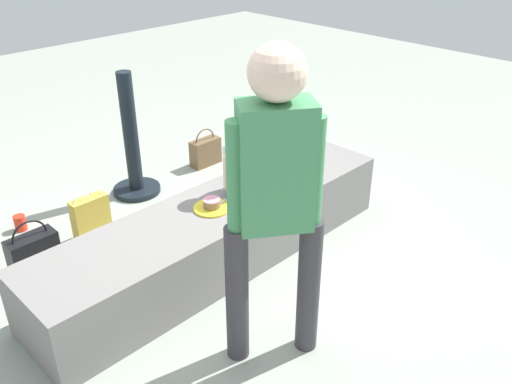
{
  "coord_description": "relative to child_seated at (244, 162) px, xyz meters",
  "views": [
    {
      "loc": [
        -1.83,
        -2.15,
        2.02
      ],
      "look_at": [
        -0.05,
        -0.37,
        0.65
      ],
      "focal_mm": 38.27,
      "sensor_mm": 36.0,
      "label": 1
    }
  ],
  "objects": [
    {
      "name": "handbag_black_leather",
      "position": [
        -1.08,
        0.73,
        -0.49
      ],
      "size": [
        0.29,
        0.13,
        0.35
      ],
      "color": "black",
      "rests_on": "ground_plane"
    },
    {
      "name": "cake_plate",
      "position": [
        -0.27,
        -0.01,
        -0.19
      ],
      "size": [
        0.22,
        0.22,
        0.07
      ],
      "color": "yellow",
      "rests_on": "concrete_ledge"
    },
    {
      "name": "child_seated",
      "position": [
        0.0,
        0.0,
        0.0
      ],
      "size": [
        0.28,
        0.32,
        0.48
      ],
      "color": "#132450",
      "rests_on": "concrete_ledge"
    },
    {
      "name": "gift_bag",
      "position": [
        -0.65,
        0.8,
        -0.46
      ],
      "size": [
        0.25,
        0.09,
        0.35
      ],
      "color": "gold",
      "rests_on": "ground_plane"
    },
    {
      "name": "handbag_brown_canvas",
      "position": [
        0.63,
        1.14,
        -0.5
      ],
      "size": [
        0.27,
        0.11,
        0.33
      ],
      "color": "brown",
      "rests_on": "ground_plane"
    },
    {
      "name": "party_cup_red",
      "position": [
        -0.95,
        1.24,
        -0.56
      ],
      "size": [
        0.08,
        0.08,
        0.11
      ],
      "primitive_type": "cylinder",
      "color": "red",
      "rests_on": "ground_plane"
    },
    {
      "name": "concrete_ledge",
      "position": [
        -0.22,
        0.0,
        -0.42
      ],
      "size": [
        2.43,
        0.56,
        0.4
      ],
      "primitive_type": "cube",
      "color": "slate",
      "rests_on": "ground_plane"
    },
    {
      "name": "water_bottle_near_gift",
      "position": [
        0.64,
        0.77,
        -0.51
      ],
      "size": [
        0.07,
        0.07,
        0.23
      ],
      "color": "silver",
      "rests_on": "ground_plane"
    },
    {
      "name": "railing_post",
      "position": [
        -0.07,
        1.14,
        -0.27
      ],
      "size": [
        0.36,
        0.36,
        0.95
      ],
      "color": "black",
      "rests_on": "ground_plane"
    },
    {
      "name": "adult_standing",
      "position": [
        -0.54,
        -0.76,
        0.32
      ],
      "size": [
        0.4,
        0.34,
        1.55
      ],
      "color": "#373339",
      "rests_on": "ground_plane"
    },
    {
      "name": "ground_plane",
      "position": [
        -0.22,
        0.0,
        -0.62
      ],
      "size": [
        12.0,
        12.0,
        0.0
      ],
      "primitive_type": "plane",
      "color": "#959C90"
    }
  ]
}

